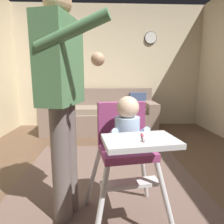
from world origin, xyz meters
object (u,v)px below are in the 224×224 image
couch (100,115)px  adult_standing (63,97)px  wall_clock (151,38)px  high_chair (126,139)px

couch → adult_standing: (-0.22, -2.48, 0.62)m
couch → adult_standing: size_ratio=1.32×
wall_clock → high_chair: bearing=-105.8°
high_chair → adult_standing: 0.55m
adult_standing → wall_clock: 3.38m
couch → high_chair: high_chair is taller
high_chair → adult_standing: (-0.45, 0.12, 0.28)m
couch → wall_clock: wall_clock is taller
high_chair → wall_clock: 3.44m
couch → adult_standing: adult_standing is taller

